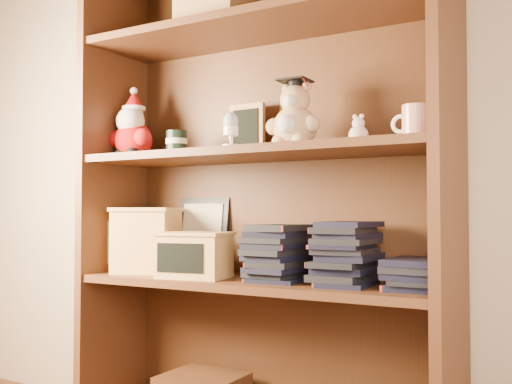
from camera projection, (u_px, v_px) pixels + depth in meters
bookcase at (263, 205)px, 1.90m from camera, size 1.20×0.35×1.60m
shelf_lower at (256, 283)px, 1.85m from camera, size 1.14×0.33×0.02m
shelf_upper at (256, 154)px, 1.86m from camera, size 1.14×0.33×0.02m
santa_plush at (132, 131)px, 2.11m from camera, size 0.18×0.13×0.26m
teachers_tin at (177, 143)px, 2.02m from camera, size 0.07×0.07×0.08m
chalkboard_plaque at (247, 130)px, 2.01m from camera, size 0.13×0.07×0.17m
egg_cup at (231, 129)px, 1.82m from camera, size 0.05×0.05×0.11m
grad_teddy_bear at (294, 121)px, 1.79m from camera, size 0.17×0.15×0.21m
pink_figurine at (358, 132)px, 1.69m from camera, size 0.06×0.06×0.09m
teacher_mug at (416, 123)px, 1.61m from camera, size 0.11×0.08×0.10m
certificate_frame at (203, 234)px, 2.12m from camera, size 0.21×0.05×0.26m
treats_box at (147, 240)px, 2.07m from camera, size 0.26×0.26×0.22m
pencils_box at (194, 255)px, 1.89m from camera, size 0.24×0.19×0.14m
book_stack_left at (278, 254)px, 1.81m from camera, size 0.14×0.20×0.16m
book_stack_mid at (346, 254)px, 1.70m from camera, size 0.14×0.20×0.18m
book_stack_right at (417, 275)px, 1.60m from camera, size 0.14×0.20×0.08m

